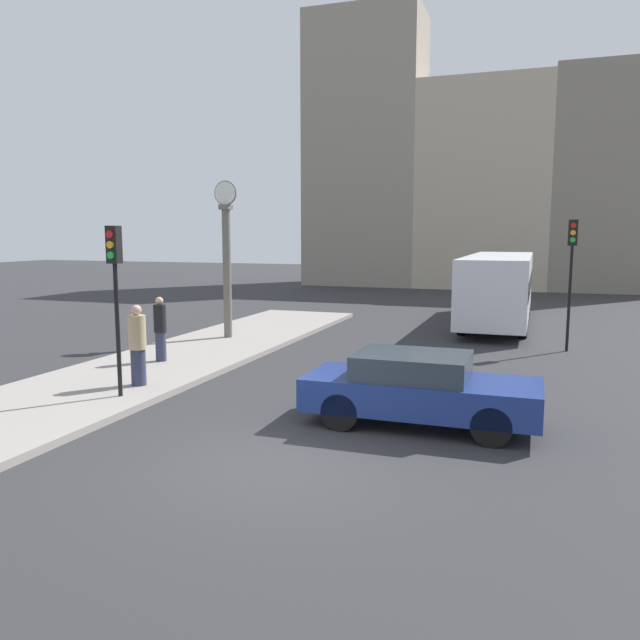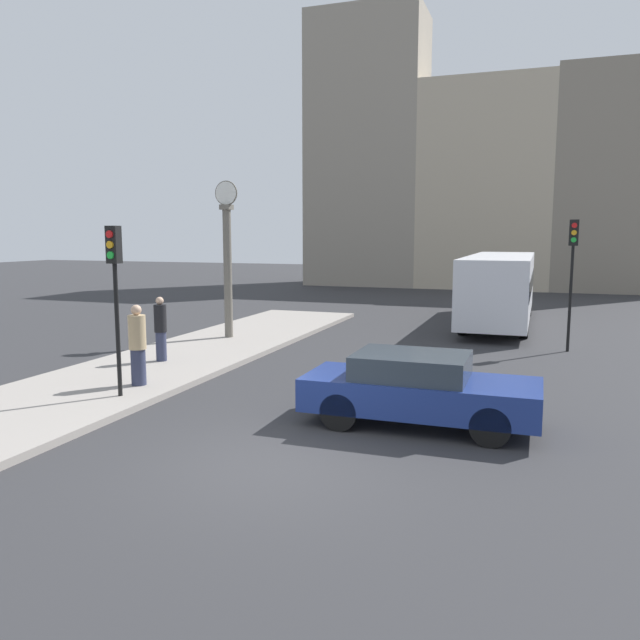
% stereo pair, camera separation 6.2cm
% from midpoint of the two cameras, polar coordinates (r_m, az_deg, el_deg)
% --- Properties ---
extents(ground_plane, '(120.00, 120.00, 0.00)m').
position_cam_midpoint_polar(ground_plane, '(9.83, -4.61, -13.03)').
color(ground_plane, '#2D2D30').
extents(sidewalk_corner, '(3.83, 18.98, 0.14)m').
position_cam_midpoint_polar(sidewalk_corner, '(18.73, -11.00, -2.83)').
color(sidewalk_corner, gray).
rests_on(sidewalk_corner, ground_plane).
extents(building_row, '(23.28, 5.00, 18.09)m').
position_cam_midpoint_polar(building_row, '(42.93, 13.44, 13.12)').
color(building_row, gray).
rests_on(building_row, ground_plane).
extents(sedan_car, '(4.23, 1.72, 1.34)m').
position_cam_midpoint_polar(sedan_car, '(11.62, 8.88, -6.21)').
color(sedan_car, navy).
rests_on(sedan_car, ground_plane).
extents(bus_distant, '(2.34, 9.95, 2.69)m').
position_cam_midpoint_polar(bus_distant, '(25.20, 15.96, 3.10)').
color(bus_distant, silver).
rests_on(bus_distant, ground_plane).
extents(traffic_light_near, '(0.26, 0.24, 3.52)m').
position_cam_midpoint_polar(traffic_light_near, '(13.40, -18.35, 3.94)').
color(traffic_light_near, black).
rests_on(traffic_light_near, sidewalk_corner).
extents(traffic_light_far, '(0.26, 0.24, 3.92)m').
position_cam_midpoint_polar(traffic_light_far, '(19.91, 21.93, 5.28)').
color(traffic_light_far, black).
rests_on(traffic_light_far, ground_plane).
extents(street_clock, '(0.78, 0.35, 5.04)m').
position_cam_midpoint_polar(street_clock, '(20.47, -8.61, 5.52)').
color(street_clock, '#666056').
rests_on(street_clock, sidewalk_corner).
extents(pedestrian_tan_coat, '(0.39, 0.39, 1.81)m').
position_cam_midpoint_polar(pedestrian_tan_coat, '(14.46, -16.46, -2.24)').
color(pedestrian_tan_coat, '#2D334C').
rests_on(pedestrian_tan_coat, sidewalk_corner).
extents(pedestrian_black_jacket, '(0.33, 0.33, 1.72)m').
position_cam_midpoint_polar(pedestrian_black_jacket, '(17.06, -14.50, -0.79)').
color(pedestrian_black_jacket, '#2D334C').
rests_on(pedestrian_black_jacket, sidewalk_corner).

